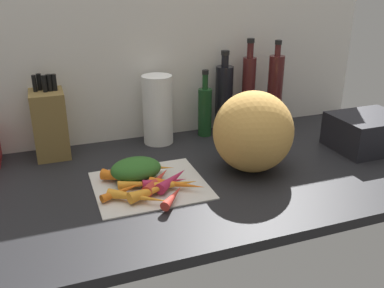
{
  "coord_description": "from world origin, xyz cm",
  "views": [
    {
      "loc": [
        -42.83,
        -112.66,
        58.85
      ],
      "look_at": [
        -1.47,
        0.38,
        9.88
      ],
      "focal_mm": 39.16,
      "sensor_mm": 36.0,
      "label": 1
    }
  ],
  "objects_px": {
    "carrot_12": "(176,184)",
    "bottle_3": "(275,92)",
    "carrot_9": "(173,179)",
    "winter_squash": "(253,132)",
    "carrot_5": "(132,171)",
    "carrot_6": "(165,182)",
    "carrot_3": "(151,167)",
    "bottle_1": "(224,98)",
    "cutting_board": "(150,185)",
    "carrot_2": "(145,184)",
    "carrot_8": "(177,184)",
    "carrot_11": "(123,191)",
    "dish_rack": "(368,132)",
    "bottle_2": "(248,92)",
    "carrot_0": "(138,197)",
    "knife_block": "(50,123)",
    "carrot_4": "(173,197)",
    "carrot_1": "(154,190)",
    "bottle_0": "(205,110)",
    "carrot_10": "(157,180)",
    "carrot_7": "(124,177)"
  },
  "relations": [
    {
      "from": "carrot_12",
      "to": "bottle_3",
      "type": "height_order",
      "value": "bottle_3"
    },
    {
      "from": "carrot_9",
      "to": "winter_squash",
      "type": "distance_m",
      "value": 0.3
    },
    {
      "from": "carrot_5",
      "to": "carrot_6",
      "type": "relative_size",
      "value": 1.04
    },
    {
      "from": "carrot_3",
      "to": "winter_squash",
      "type": "height_order",
      "value": "winter_squash"
    },
    {
      "from": "bottle_1",
      "to": "cutting_board",
      "type": "bearing_deg",
      "value": -138.18
    },
    {
      "from": "carrot_2",
      "to": "carrot_8",
      "type": "xyz_separation_m",
      "value": [
        0.09,
        -0.04,
        0.0
      ]
    },
    {
      "from": "bottle_1",
      "to": "carrot_12",
      "type": "bearing_deg",
      "value": -129.07
    },
    {
      "from": "bottle_1",
      "to": "bottle_3",
      "type": "xyz_separation_m",
      "value": [
        0.2,
        -0.05,
        0.02
      ]
    },
    {
      "from": "carrot_6",
      "to": "carrot_11",
      "type": "bearing_deg",
      "value": -176.95
    },
    {
      "from": "carrot_11",
      "to": "dish_rack",
      "type": "height_order",
      "value": "dish_rack"
    },
    {
      "from": "bottle_2",
      "to": "carrot_6",
      "type": "bearing_deg",
      "value": -140.61
    },
    {
      "from": "carrot_2",
      "to": "carrot_5",
      "type": "height_order",
      "value": "carrot_2"
    },
    {
      "from": "carrot_0",
      "to": "winter_squash",
      "type": "distance_m",
      "value": 0.42
    },
    {
      "from": "knife_block",
      "to": "carrot_8",
      "type": "bearing_deg",
      "value": -51.36
    },
    {
      "from": "winter_squash",
      "to": "knife_block",
      "type": "height_order",
      "value": "knife_block"
    },
    {
      "from": "carrot_4",
      "to": "carrot_6",
      "type": "relative_size",
      "value": 0.88
    },
    {
      "from": "carrot_5",
      "to": "carrot_1",
      "type": "bearing_deg",
      "value": -79.54
    },
    {
      "from": "carrot_6",
      "to": "carrot_5",
      "type": "bearing_deg",
      "value": 123.57
    },
    {
      "from": "dish_rack",
      "to": "carrot_3",
      "type": "bearing_deg",
      "value": 175.54
    },
    {
      "from": "carrot_9",
      "to": "bottle_2",
      "type": "relative_size",
      "value": 0.4
    },
    {
      "from": "carrot_8",
      "to": "bottle_3",
      "type": "distance_m",
      "value": 0.66
    },
    {
      "from": "bottle_0",
      "to": "bottle_1",
      "type": "height_order",
      "value": "bottle_1"
    },
    {
      "from": "carrot_11",
      "to": "bottle_3",
      "type": "xyz_separation_m",
      "value": [
        0.68,
        0.35,
        0.14
      ]
    },
    {
      "from": "carrot_2",
      "to": "carrot_8",
      "type": "height_order",
      "value": "carrot_8"
    },
    {
      "from": "bottle_1",
      "to": "bottle_0",
      "type": "bearing_deg",
      "value": -171.46
    },
    {
      "from": "carrot_0",
      "to": "carrot_9",
      "type": "relative_size",
      "value": 1.21
    },
    {
      "from": "carrot_10",
      "to": "carrot_2",
      "type": "bearing_deg",
      "value": -177.85
    },
    {
      "from": "carrot_0",
      "to": "carrot_7",
      "type": "distance_m",
      "value": 0.13
    },
    {
      "from": "dish_rack",
      "to": "knife_block",
      "type": "bearing_deg",
      "value": 162.97
    },
    {
      "from": "bottle_2",
      "to": "cutting_board",
      "type": "bearing_deg",
      "value": -145.19
    },
    {
      "from": "carrot_6",
      "to": "carrot_11",
      "type": "relative_size",
      "value": 0.95
    },
    {
      "from": "carrot_6",
      "to": "dish_rack",
      "type": "xyz_separation_m",
      "value": [
        0.78,
        0.05,
        0.04
      ]
    },
    {
      "from": "carrot_3",
      "to": "bottle_2",
      "type": "height_order",
      "value": "bottle_2"
    },
    {
      "from": "cutting_board",
      "to": "carrot_11",
      "type": "distance_m",
      "value": 0.1
    },
    {
      "from": "cutting_board",
      "to": "carrot_5",
      "type": "distance_m",
      "value": 0.09
    },
    {
      "from": "carrot_9",
      "to": "bottle_1",
      "type": "xyz_separation_m",
      "value": [
        0.33,
        0.38,
        0.11
      ]
    },
    {
      "from": "cutting_board",
      "to": "carrot_6",
      "type": "height_order",
      "value": "carrot_6"
    },
    {
      "from": "carrot_7",
      "to": "bottle_1",
      "type": "relative_size",
      "value": 0.45
    },
    {
      "from": "dish_rack",
      "to": "carrot_10",
      "type": "bearing_deg",
      "value": -177.4
    },
    {
      "from": "carrot_2",
      "to": "knife_block",
      "type": "distance_m",
      "value": 0.45
    },
    {
      "from": "carrot_11",
      "to": "carrot_12",
      "type": "bearing_deg",
      "value": -6.31
    },
    {
      "from": "carrot_1",
      "to": "carrot_6",
      "type": "distance_m",
      "value": 0.06
    },
    {
      "from": "bottle_1",
      "to": "bottle_3",
      "type": "bearing_deg",
      "value": -13.98
    },
    {
      "from": "cutting_board",
      "to": "bottle_0",
      "type": "height_order",
      "value": "bottle_0"
    },
    {
      "from": "carrot_4",
      "to": "bottle_0",
      "type": "relative_size",
      "value": 0.45
    },
    {
      "from": "carrot_1",
      "to": "carrot_7",
      "type": "xyz_separation_m",
      "value": [
        -0.06,
        0.11,
        0.0
      ]
    },
    {
      "from": "carrot_8",
      "to": "carrot_3",
      "type": "bearing_deg",
      "value": 106.49
    },
    {
      "from": "carrot_0",
      "to": "carrot_8",
      "type": "distance_m",
      "value": 0.13
    },
    {
      "from": "carrot_5",
      "to": "carrot_6",
      "type": "distance_m",
      "value": 0.13
    },
    {
      "from": "knife_block",
      "to": "dish_rack",
      "type": "xyz_separation_m",
      "value": [
        1.07,
        -0.33,
        -0.06
      ]
    }
  ]
}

